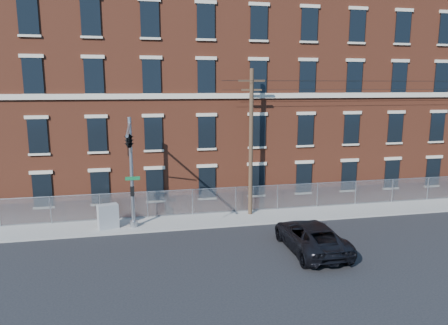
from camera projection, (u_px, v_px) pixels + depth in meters
ground at (242, 248)px, 23.30m from camera, size 140.00×140.00×0.00m
sidewalk at (383, 209)px, 30.49m from camera, size 65.00×3.00×0.12m
mill_building at (333, 95)px, 37.60m from camera, size 55.30×14.32×16.30m
chain_link_fence at (374, 191)px, 31.56m from camera, size 59.06×0.06×1.85m
traffic_signal_mast at (130, 151)px, 23.22m from camera, size 0.90×6.75×7.00m
utility_pole_near at (251, 140)px, 28.11m from camera, size 1.80×0.28×10.00m
pickup_truck at (311, 236)px, 22.78m from camera, size 2.71×5.88×1.63m
utility_cabinet at (108, 216)px, 26.01m from camera, size 1.37×0.95×1.55m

